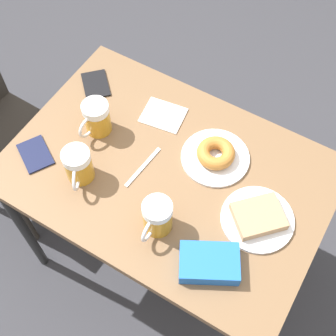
% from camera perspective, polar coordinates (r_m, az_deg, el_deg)
% --- Properties ---
extents(ground_plane, '(8.00, 8.00, 0.00)m').
position_cam_1_polar(ground_plane, '(2.17, 0.00, -10.61)').
color(ground_plane, '#333338').
extents(table, '(0.70, 1.02, 0.75)m').
position_cam_1_polar(table, '(1.56, 0.00, -1.74)').
color(table, brown).
rests_on(table, ground_plane).
extents(plate_with_cake, '(0.22, 0.22, 0.04)m').
position_cam_1_polar(plate_with_cake, '(1.43, 10.90, -5.96)').
color(plate_with_cake, silver).
rests_on(plate_with_cake, table).
extents(plate_with_donut, '(0.22, 0.22, 0.05)m').
position_cam_1_polar(plate_with_donut, '(1.51, 5.82, 1.59)').
color(plate_with_donut, silver).
rests_on(plate_with_donut, table).
extents(beer_mug_left, '(0.13, 0.09, 0.12)m').
position_cam_1_polar(beer_mug_left, '(1.55, -8.72, 6.05)').
color(beer_mug_left, '#C68C23').
rests_on(beer_mug_left, table).
extents(beer_mug_center, '(0.12, 0.09, 0.12)m').
position_cam_1_polar(beer_mug_center, '(1.46, -10.89, 0.30)').
color(beer_mug_center, '#C68C23').
rests_on(beer_mug_center, table).
extents(beer_mug_right, '(0.13, 0.09, 0.12)m').
position_cam_1_polar(beer_mug_right, '(1.35, -1.34, -5.98)').
color(beer_mug_right, '#C68C23').
rests_on(beer_mug_right, table).
extents(napkin_folded, '(0.13, 0.16, 0.00)m').
position_cam_1_polar(napkin_folded, '(1.62, -0.58, 6.45)').
color(napkin_folded, white).
rests_on(napkin_folded, table).
extents(fork, '(0.18, 0.03, 0.00)m').
position_cam_1_polar(fork, '(1.50, -3.08, 0.13)').
color(fork, silver).
rests_on(fork, table).
extents(passport_near_edge, '(0.15, 0.15, 0.01)m').
position_cam_1_polar(passport_near_edge, '(1.73, -8.81, 10.02)').
color(passport_near_edge, black).
rests_on(passport_near_edge, table).
extents(passport_far_edge, '(0.14, 0.15, 0.01)m').
position_cam_1_polar(passport_far_edge, '(1.58, -15.87, 1.63)').
color(passport_far_edge, '#141938').
rests_on(passport_far_edge, table).
extents(blue_pouch, '(0.18, 0.20, 0.05)m').
position_cam_1_polar(blue_pouch, '(1.34, 5.05, -11.46)').
color(blue_pouch, blue).
rests_on(blue_pouch, table).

